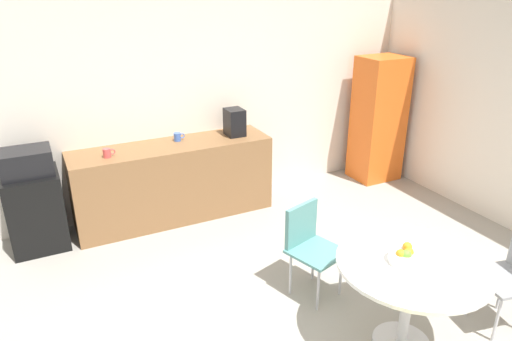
% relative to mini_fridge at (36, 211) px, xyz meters
% --- Properties ---
extents(wall_back, '(6.00, 0.10, 2.60)m').
position_rel_mini_fridge_xyz_m(wall_back, '(1.81, 0.35, 0.89)').
color(wall_back, silver).
rests_on(wall_back, ground_plane).
extents(counter_block, '(2.26, 0.60, 0.90)m').
position_rel_mini_fridge_xyz_m(counter_block, '(1.48, 0.00, 0.04)').
color(counter_block, brown).
rests_on(counter_block, ground_plane).
extents(mini_fridge, '(0.54, 0.54, 0.82)m').
position_rel_mini_fridge_xyz_m(mini_fridge, '(0.00, 0.00, 0.00)').
color(mini_fridge, black).
rests_on(mini_fridge, ground_plane).
extents(microwave, '(0.48, 0.38, 0.26)m').
position_rel_mini_fridge_xyz_m(microwave, '(0.00, 0.00, 0.54)').
color(microwave, black).
rests_on(microwave, mini_fridge).
extents(locker_cabinet, '(0.60, 0.50, 1.69)m').
position_rel_mini_fridge_xyz_m(locker_cabinet, '(4.36, -0.10, 0.44)').
color(locker_cabinet, orange).
rests_on(locker_cabinet, ground_plane).
extents(round_table, '(1.10, 1.10, 0.75)m').
position_rel_mini_fridge_xyz_m(round_table, '(2.41, -2.82, 0.20)').
color(round_table, silver).
rests_on(round_table, ground_plane).
extents(chair_teal, '(0.53, 0.53, 0.83)m').
position_rel_mini_fridge_xyz_m(chair_teal, '(2.12, -1.90, 0.11)').
color(chair_teal, silver).
rests_on(chair_teal, ground_plane).
extents(fruit_bowl, '(0.26, 0.26, 0.13)m').
position_rel_mini_fridge_xyz_m(fruit_bowl, '(2.36, -2.80, 0.39)').
color(fruit_bowl, silver).
rests_on(fruit_bowl, round_table).
extents(mug_white, '(0.13, 0.08, 0.09)m').
position_rel_mini_fridge_xyz_m(mug_white, '(1.59, 0.10, 0.54)').
color(mug_white, '#3F66BF').
rests_on(mug_white, counter_block).
extents(mug_green, '(0.13, 0.08, 0.09)m').
position_rel_mini_fridge_xyz_m(mug_green, '(2.25, 0.02, 0.54)').
color(mug_green, '#338C59').
rests_on(mug_green, counter_block).
extents(mug_red, '(0.13, 0.08, 0.09)m').
position_rel_mini_fridge_xyz_m(mug_red, '(0.77, -0.09, 0.54)').
color(mug_red, '#D84C4C').
rests_on(mug_red, counter_block).
extents(coffee_maker, '(0.20, 0.24, 0.32)m').
position_rel_mini_fridge_xyz_m(coffee_maker, '(2.26, 0.00, 0.65)').
color(coffee_maker, black).
rests_on(coffee_maker, counter_block).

